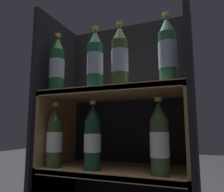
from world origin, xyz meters
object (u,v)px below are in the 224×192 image
object	(u,v)px
bottle_upper_front_3	(168,51)
bottle_lower_front_2	(160,140)
bottle_upper_front_0	(57,66)
bottle_lower_front_0	(55,138)
bottle_lower_front_1	(93,138)
bottle_upper_front_1	(95,61)
bottle_upper_front_2	(120,58)

from	to	relation	value
bottle_upper_front_3	bottle_lower_front_2	xyz separation A→B (m)	(-0.04, 0.00, -0.32)
bottle_upper_front_0	bottle_lower_front_0	world-z (taller)	bottle_upper_front_0
bottle_upper_front_0	bottle_lower_front_0	bearing A→B (deg)	0.00
bottle_upper_front_0	bottle_lower_front_2	bearing A→B (deg)	0.00
bottle_lower_front_1	bottle_lower_front_2	bearing A→B (deg)	0.00
bottle_upper_front_1	bottle_upper_front_2	size ratio (longest dim) A/B	1.00
bottle_upper_front_0	bottle_lower_front_1	size ratio (longest dim) A/B	1.00
bottle_upper_front_0	bottle_lower_front_2	world-z (taller)	bottle_upper_front_0
bottle_upper_front_0	bottle_upper_front_3	distance (m)	0.49
bottle_upper_front_1	bottle_lower_front_1	world-z (taller)	bottle_upper_front_1
bottle_upper_front_0	bottle_upper_front_2	distance (m)	0.30
bottle_upper_front_2	bottle_lower_front_0	bearing A→B (deg)	180.00
bottle_upper_front_0	bottle_lower_front_2	size ratio (longest dim) A/B	1.00
bottle_lower_front_0	bottle_lower_front_1	size ratio (longest dim) A/B	1.00
bottle_upper_front_3	bottle_lower_front_2	distance (m)	0.32
bottle_upper_front_3	bottle_upper_front_0	bearing A→B (deg)	180.00
bottle_upper_front_2	bottle_lower_front_0	world-z (taller)	bottle_upper_front_2
bottle_upper_front_2	bottle_lower_front_1	bearing A→B (deg)	-180.00
bottle_lower_front_1	bottle_upper_front_3	bearing A→B (deg)	0.00
bottle_upper_front_3	bottle_lower_front_1	bearing A→B (deg)	-180.00
bottle_upper_front_1	bottle_upper_front_3	distance (m)	0.29
bottle_upper_front_2	bottle_upper_front_1	bearing A→B (deg)	-180.00
bottle_upper_front_3	bottle_upper_front_1	bearing A→B (deg)	-180.00
bottle_lower_front_2	bottle_lower_front_0	bearing A→B (deg)	-180.00
bottle_upper_front_3	bottle_lower_front_2	world-z (taller)	bottle_upper_front_3
bottle_lower_front_0	bottle_upper_front_1	bearing A→B (deg)	-0.00
bottle_upper_front_0	bottle_upper_front_2	xyz separation A→B (m)	(0.30, -0.00, -0.00)
bottle_lower_front_0	bottle_upper_front_2	bearing A→B (deg)	-0.00
bottle_lower_front_0	bottle_lower_front_2	xyz separation A→B (m)	(0.44, 0.00, -0.00)
bottle_upper_front_1	bottle_lower_front_2	world-z (taller)	bottle_upper_front_1
bottle_upper_front_1	bottle_lower_front_2	bearing A→B (deg)	0.00
bottle_lower_front_0	bottle_lower_front_2	bearing A→B (deg)	0.00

